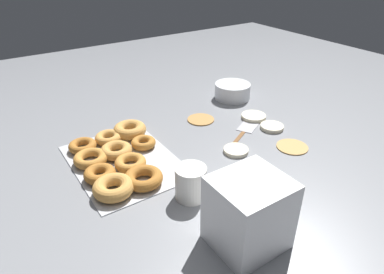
{
  "coord_description": "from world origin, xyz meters",
  "views": [
    {
      "loc": [
        0.78,
        -0.66,
        0.61
      ],
      "look_at": [
        -0.04,
        -0.1,
        0.04
      ],
      "focal_mm": 32.0,
      "sensor_mm": 36.0,
      "label": 1
    }
  ],
  "objects_px": {
    "pancake_0": "(254,117)",
    "paper_cup": "(191,183)",
    "donut_tray": "(119,157)",
    "spatula": "(247,128)",
    "pancake_1": "(237,150)",
    "pancake_3": "(201,119)",
    "pancake_4": "(292,146)",
    "batter_bowl": "(232,91)",
    "pancake_2": "(272,127)",
    "container_stack": "(249,213)"
  },
  "relations": [
    {
      "from": "batter_bowl",
      "to": "pancake_0",
      "type": "bearing_deg",
      "value": -15.89
    },
    {
      "from": "pancake_1",
      "to": "donut_tray",
      "type": "xyz_separation_m",
      "value": [
        -0.16,
        -0.35,
        0.01
      ]
    },
    {
      "from": "pancake_3",
      "to": "pancake_1",
      "type": "bearing_deg",
      "value": -7.3
    },
    {
      "from": "container_stack",
      "to": "spatula",
      "type": "height_order",
      "value": "container_stack"
    },
    {
      "from": "pancake_3",
      "to": "batter_bowl",
      "type": "distance_m",
      "value": 0.26
    },
    {
      "from": "pancake_0",
      "to": "pancake_1",
      "type": "xyz_separation_m",
      "value": [
        0.16,
        -0.22,
        -0.0
      ]
    },
    {
      "from": "pancake_3",
      "to": "donut_tray",
      "type": "xyz_separation_m",
      "value": [
        0.1,
        -0.39,
        0.01
      ]
    },
    {
      "from": "donut_tray",
      "to": "batter_bowl",
      "type": "bearing_deg",
      "value": 107.75
    },
    {
      "from": "pancake_0",
      "to": "pancake_3",
      "type": "relative_size",
      "value": 0.92
    },
    {
      "from": "container_stack",
      "to": "spatula",
      "type": "distance_m",
      "value": 0.57
    },
    {
      "from": "pancake_1",
      "to": "pancake_2",
      "type": "xyz_separation_m",
      "value": [
        -0.05,
        0.21,
        0.0
      ]
    },
    {
      "from": "pancake_1",
      "to": "container_stack",
      "type": "xyz_separation_m",
      "value": [
        0.31,
        -0.24,
        0.08
      ]
    },
    {
      "from": "spatula",
      "to": "donut_tray",
      "type": "bearing_deg",
      "value": 145.17
    },
    {
      "from": "pancake_1",
      "to": "pancake_3",
      "type": "height_order",
      "value": "pancake_1"
    },
    {
      "from": "container_stack",
      "to": "paper_cup",
      "type": "height_order",
      "value": "container_stack"
    },
    {
      "from": "pancake_0",
      "to": "donut_tray",
      "type": "height_order",
      "value": "donut_tray"
    },
    {
      "from": "pancake_1",
      "to": "pancake_4",
      "type": "xyz_separation_m",
      "value": [
        0.08,
        0.17,
        -0.0
      ]
    },
    {
      "from": "pancake_2",
      "to": "paper_cup",
      "type": "height_order",
      "value": "paper_cup"
    },
    {
      "from": "pancake_0",
      "to": "paper_cup",
      "type": "relative_size",
      "value": 1.02
    },
    {
      "from": "container_stack",
      "to": "paper_cup",
      "type": "xyz_separation_m",
      "value": [
        -0.21,
        -0.02,
        -0.04
      ]
    },
    {
      "from": "pancake_4",
      "to": "batter_bowl",
      "type": "bearing_deg",
      "value": 167.26
    },
    {
      "from": "pancake_2",
      "to": "pancake_4",
      "type": "distance_m",
      "value": 0.14
    },
    {
      "from": "pancake_4",
      "to": "pancake_0",
      "type": "bearing_deg",
      "value": 170.03
    },
    {
      "from": "pancake_1",
      "to": "batter_bowl",
      "type": "bearing_deg",
      "value": 142.64
    },
    {
      "from": "pancake_3",
      "to": "paper_cup",
      "type": "height_order",
      "value": "paper_cup"
    },
    {
      "from": "donut_tray",
      "to": "spatula",
      "type": "relative_size",
      "value": 1.57
    },
    {
      "from": "donut_tray",
      "to": "spatula",
      "type": "distance_m",
      "value": 0.49
    },
    {
      "from": "batter_bowl",
      "to": "container_stack",
      "type": "xyz_separation_m",
      "value": [
        0.67,
        -0.51,
        0.05
      ]
    },
    {
      "from": "pancake_1",
      "to": "batter_bowl",
      "type": "height_order",
      "value": "batter_bowl"
    },
    {
      "from": "pancake_0",
      "to": "pancake_1",
      "type": "relative_size",
      "value": 1.16
    },
    {
      "from": "container_stack",
      "to": "spatula",
      "type": "xyz_separation_m",
      "value": [
        -0.42,
        0.37,
        -0.08
      ]
    },
    {
      "from": "pancake_2",
      "to": "spatula",
      "type": "xyz_separation_m",
      "value": [
        -0.05,
        -0.08,
        -0.0
      ]
    },
    {
      "from": "pancake_4",
      "to": "donut_tray",
      "type": "distance_m",
      "value": 0.58
    },
    {
      "from": "container_stack",
      "to": "paper_cup",
      "type": "relative_size",
      "value": 1.84
    },
    {
      "from": "batter_bowl",
      "to": "pancake_3",
      "type": "bearing_deg",
      "value": -67.28
    },
    {
      "from": "pancake_4",
      "to": "spatula",
      "type": "relative_size",
      "value": 0.41
    },
    {
      "from": "container_stack",
      "to": "pancake_1",
      "type": "bearing_deg",
      "value": 142.77
    },
    {
      "from": "spatula",
      "to": "pancake_0",
      "type": "bearing_deg",
      "value": 3.54
    },
    {
      "from": "pancake_0",
      "to": "pancake_2",
      "type": "bearing_deg",
      "value": -1.14
    },
    {
      "from": "pancake_0",
      "to": "pancake_4",
      "type": "height_order",
      "value": "pancake_0"
    },
    {
      "from": "container_stack",
      "to": "pancake_3",
      "type": "bearing_deg",
      "value": 154.61
    },
    {
      "from": "pancake_3",
      "to": "pancake_4",
      "type": "relative_size",
      "value": 0.99
    },
    {
      "from": "pancake_4",
      "to": "spatula",
      "type": "xyz_separation_m",
      "value": [
        -0.19,
        -0.04,
        -0.0
      ]
    },
    {
      "from": "batter_bowl",
      "to": "paper_cup",
      "type": "relative_size",
      "value": 1.66
    },
    {
      "from": "pancake_0",
      "to": "batter_bowl",
      "type": "height_order",
      "value": "batter_bowl"
    },
    {
      "from": "pancake_2",
      "to": "donut_tray",
      "type": "bearing_deg",
      "value": -100.63
    },
    {
      "from": "pancake_2",
      "to": "paper_cup",
      "type": "xyz_separation_m",
      "value": [
        0.16,
        -0.47,
        0.04
      ]
    },
    {
      "from": "pancake_0",
      "to": "pancake_2",
      "type": "distance_m",
      "value": 0.1
    },
    {
      "from": "batter_bowl",
      "to": "container_stack",
      "type": "bearing_deg",
      "value": -37.3
    },
    {
      "from": "donut_tray",
      "to": "container_stack",
      "type": "xyz_separation_m",
      "value": [
        0.47,
        0.11,
        0.07
      ]
    }
  ]
}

